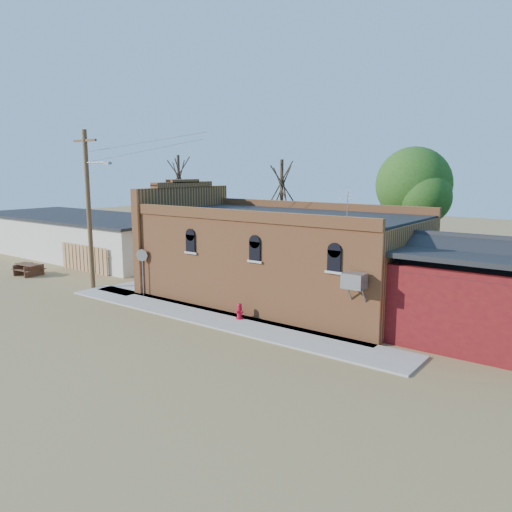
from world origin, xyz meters
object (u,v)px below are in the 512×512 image
Objects in this scene: trash_barrel at (169,277)px; stop_sign at (142,260)px; picnic_table at (29,268)px; fire_hydrant at (239,311)px; utility_pole at (89,206)px; brick_bar at (275,256)px.

stop_sign is at bearing -72.46° from trash_barrel.
fire_hydrant is at bearing -2.61° from picnic_table.
fire_hydrant is 17.20m from picnic_table.
utility_pole is 7.81m from picnic_table.
stop_sign is at bearing 8.58° from utility_pole.
utility_pole reaches higher than trash_barrel.
brick_bar is 7.15m from stop_sign.
trash_barrel is 10.03m from picnic_table.
fire_hydrant is at bearing -2.13° from stop_sign.
stop_sign is (3.70, 0.56, -2.75)m from utility_pole.
brick_bar reaches higher than trash_barrel.
brick_bar is at bearing 11.35° from picnic_table.
picnic_table is (-16.32, -4.60, -1.84)m from brick_bar.
brick_bar is at bearing 8.51° from trash_barrel.
stop_sign is at bearing -148.47° from brick_bar.
trash_barrel is at bearing 48.85° from utility_pole.
fire_hydrant is 7.14m from stop_sign.
stop_sign is 3.22m from trash_barrel.
trash_barrel is at bearing 108.12° from stop_sign.
trash_barrel is (-7.81, 3.03, 0.05)m from fire_hydrant.
picnic_table is at bearing -164.26° from brick_bar.
trash_barrel is (2.84, 3.26, -4.28)m from utility_pole.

